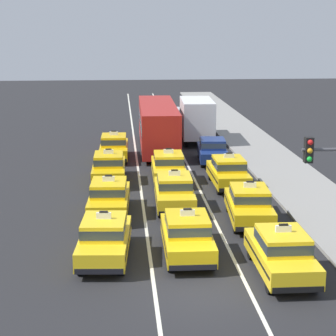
{
  "coord_description": "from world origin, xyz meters",
  "views": [
    {
      "loc": [
        -2.66,
        -18.81,
        8.81
      ],
      "look_at": [
        -0.15,
        12.7,
        1.3
      ],
      "focal_mm": 65.02,
      "sensor_mm": 36.0,
      "label": 1
    }
  ],
  "objects_px": {
    "taxi_left_second": "(109,197)",
    "sedan_right_sixth": "(185,116)",
    "taxi_center_nearest": "(187,234)",
    "taxi_right_second": "(249,204)",
    "taxi_right_nearest": "(281,252)",
    "box_truck_right_fifth": "(196,118)",
    "taxi_center_third": "(168,166)",
    "taxi_left_third": "(109,167)",
    "taxi_right_third": "(228,171)",
    "bus_center_fourth": "(158,124)",
    "taxi_left_nearest": "(105,237)",
    "taxi_left_fourth": "(114,147)",
    "sedan_right_fourth": "(212,150)",
    "taxi_center_second": "(174,191)"
  },
  "relations": [
    {
      "from": "taxi_center_third",
      "to": "sedan_right_sixth",
      "type": "bearing_deg",
      "value": 81.23
    },
    {
      "from": "taxi_left_third",
      "to": "taxi_left_fourth",
      "type": "height_order",
      "value": "same"
    },
    {
      "from": "taxi_center_nearest",
      "to": "taxi_right_nearest",
      "type": "height_order",
      "value": "same"
    },
    {
      "from": "taxi_center_nearest",
      "to": "taxi_left_third",
      "type": "bearing_deg",
      "value": 105.27
    },
    {
      "from": "taxi_center_third",
      "to": "taxi_right_third",
      "type": "height_order",
      "value": "same"
    },
    {
      "from": "taxi_left_third",
      "to": "sedan_right_sixth",
      "type": "xyz_separation_m",
      "value": [
        6.38,
        19.22,
        -0.03
      ]
    },
    {
      "from": "taxi_center_nearest",
      "to": "taxi_right_second",
      "type": "relative_size",
      "value": 0.98
    },
    {
      "from": "taxi_left_third",
      "to": "taxi_center_third",
      "type": "distance_m",
      "value": 3.39
    },
    {
      "from": "taxi_left_second",
      "to": "bus_center_fourth",
      "type": "distance_m",
      "value": 15.73
    },
    {
      "from": "taxi_right_second",
      "to": "box_truck_right_fifth",
      "type": "xyz_separation_m",
      "value": [
        0.05,
        19.86,
        0.9
      ]
    },
    {
      "from": "taxi_center_second",
      "to": "sedan_right_sixth",
      "type": "relative_size",
      "value": 1.05
    },
    {
      "from": "taxi_center_third",
      "to": "box_truck_right_fifth",
      "type": "relative_size",
      "value": 0.65
    },
    {
      "from": "taxi_center_nearest",
      "to": "taxi_right_nearest",
      "type": "bearing_deg",
      "value": -33.67
    },
    {
      "from": "taxi_right_second",
      "to": "box_truck_right_fifth",
      "type": "bearing_deg",
      "value": 89.85
    },
    {
      "from": "taxi_center_second",
      "to": "taxi_center_third",
      "type": "height_order",
      "value": "same"
    },
    {
      "from": "taxi_right_nearest",
      "to": "taxi_center_third",
      "type": "bearing_deg",
      "value": 102.24
    },
    {
      "from": "taxi_center_second",
      "to": "taxi_right_third",
      "type": "relative_size",
      "value": 1.01
    },
    {
      "from": "bus_center_fourth",
      "to": "sedan_right_sixth",
      "type": "bearing_deg",
      "value": 73.37
    },
    {
      "from": "taxi_center_third",
      "to": "taxi_right_second",
      "type": "xyz_separation_m",
      "value": [
        3.06,
        -7.66,
        0.0
      ]
    },
    {
      "from": "taxi_right_third",
      "to": "bus_center_fourth",
      "type": "bearing_deg",
      "value": 106.59
    },
    {
      "from": "taxi_left_nearest",
      "to": "sedan_right_fourth",
      "type": "height_order",
      "value": "taxi_left_nearest"
    },
    {
      "from": "taxi_left_third",
      "to": "taxi_center_third",
      "type": "height_order",
      "value": "same"
    },
    {
      "from": "taxi_left_third",
      "to": "taxi_right_nearest",
      "type": "bearing_deg",
      "value": -65.26
    },
    {
      "from": "taxi_center_nearest",
      "to": "taxi_right_third",
      "type": "xyz_separation_m",
      "value": [
        3.4,
        10.07,
        0.0
      ]
    },
    {
      "from": "taxi_left_nearest",
      "to": "taxi_left_third",
      "type": "distance_m",
      "value": 11.78
    },
    {
      "from": "taxi_left_fourth",
      "to": "taxi_center_second",
      "type": "bearing_deg",
      "value": -74.98
    },
    {
      "from": "taxi_left_third",
      "to": "box_truck_right_fifth",
      "type": "xyz_separation_m",
      "value": [
        6.5,
        12.07,
        0.9
      ]
    },
    {
      "from": "taxi_left_nearest",
      "to": "taxi_center_third",
      "type": "distance_m",
      "value": 12.12
    },
    {
      "from": "taxi_left_fourth",
      "to": "taxi_left_third",
      "type": "bearing_deg",
      "value": -92.43
    },
    {
      "from": "box_truck_right_fifth",
      "to": "taxi_center_third",
      "type": "bearing_deg",
      "value": -104.29
    },
    {
      "from": "taxi_center_nearest",
      "to": "bus_center_fourth",
      "type": "xyz_separation_m",
      "value": [
        0.19,
        20.86,
        0.94
      ]
    },
    {
      "from": "taxi_center_second",
      "to": "sedan_right_sixth",
      "type": "distance_m",
      "value": 24.75
    },
    {
      "from": "box_truck_right_fifth",
      "to": "sedan_right_sixth",
      "type": "xyz_separation_m",
      "value": [
        -0.12,
        7.15,
        -0.93
      ]
    },
    {
      "from": "taxi_left_fourth",
      "to": "bus_center_fourth",
      "type": "height_order",
      "value": "bus_center_fourth"
    },
    {
      "from": "taxi_center_second",
      "to": "taxi_center_third",
      "type": "distance_m",
      "value": 5.2
    },
    {
      "from": "taxi_left_nearest",
      "to": "sedan_right_sixth",
      "type": "bearing_deg",
      "value": 78.4
    },
    {
      "from": "taxi_left_third",
      "to": "bus_center_fourth",
      "type": "bearing_deg",
      "value": 69.8
    },
    {
      "from": "taxi_center_third",
      "to": "taxi_right_third",
      "type": "bearing_deg",
      "value": -24.69
    },
    {
      "from": "taxi_left_second",
      "to": "taxi_center_third",
      "type": "relative_size",
      "value": 1.01
    },
    {
      "from": "taxi_left_fourth",
      "to": "taxi_center_third",
      "type": "xyz_separation_m",
      "value": [
        3.14,
        -6.03,
        0.0
      ]
    },
    {
      "from": "taxi_left_nearest",
      "to": "taxi_left_third",
      "type": "height_order",
      "value": "same"
    },
    {
      "from": "taxi_left_nearest",
      "to": "taxi_left_second",
      "type": "relative_size",
      "value": 1.01
    },
    {
      "from": "taxi_left_fourth",
      "to": "sedan_right_fourth",
      "type": "height_order",
      "value": "taxi_left_fourth"
    },
    {
      "from": "taxi_right_nearest",
      "to": "sedan_right_sixth",
      "type": "distance_m",
      "value": 33.01
    },
    {
      "from": "bus_center_fourth",
      "to": "taxi_right_third",
      "type": "xyz_separation_m",
      "value": [
        3.21,
        -10.79,
        -0.94
      ]
    },
    {
      "from": "sedan_right_sixth",
      "to": "taxi_left_nearest",
      "type": "bearing_deg",
      "value": -101.6
    },
    {
      "from": "taxi_left_second",
      "to": "sedan_right_sixth",
      "type": "distance_m",
      "value": 26.16
    },
    {
      "from": "taxi_center_third",
      "to": "taxi_left_third",
      "type": "bearing_deg",
      "value": 177.67
    },
    {
      "from": "taxi_left_third",
      "to": "taxi_right_second",
      "type": "distance_m",
      "value": 10.12
    },
    {
      "from": "taxi_left_fourth",
      "to": "sedan_right_fourth",
      "type": "distance_m",
      "value": 6.54
    }
  ]
}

